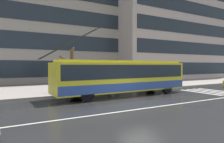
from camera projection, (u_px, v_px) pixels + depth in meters
The scene contains 14 objects.
ground_plane at pixel (141, 104), 12.79m from camera, with size 160.00×160.00×0.00m, color #232425.
sidewalk_slab at pixel (85, 87), 21.84m from camera, with size 80.00×10.00×0.14m, color gray.
crosswalk_stripe_edge_near at pixel (200, 92), 18.20m from camera, with size 0.44×4.40×0.01m, color beige.
crosswalk_stripe_inner_a at pixel (206, 92), 18.63m from camera, with size 0.44×4.40×0.01m, color beige.
crosswalk_stripe_center at pixel (212, 91), 19.07m from camera, with size 0.44×4.40×0.01m, color beige.
crosswalk_stripe_inner_b at pixel (217, 91), 19.50m from camera, with size 0.44×4.40×0.01m, color beige.
lane_centre_line at pixel (153, 107), 11.74m from camera, with size 72.00×0.14×0.01m, color silver.
trolleybus at pixel (123, 76), 16.50m from camera, with size 12.84×2.89×5.49m.
bus_shelter at pixel (99, 71), 19.16m from camera, with size 4.23×1.50×2.49m.
pedestrian_at_shelter at pixel (110, 73), 19.80m from camera, with size 1.57×1.57×1.94m.
pedestrian_approaching_curb at pixel (69, 75), 17.34m from camera, with size 1.46×1.46×1.92m.
street_tree_bare at pixel (72, 68), 17.95m from camera, with size 1.35×1.66×4.02m.
office_tower_corner_left at pixel (40, 11), 31.98m from camera, with size 27.23×12.76×23.10m.
office_tower_corner_right at pixel (164, 25), 41.12m from camera, with size 26.82×14.81×22.15m.
Camera 1 is at (-7.79, -10.22, 2.55)m, focal length 31.04 mm.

